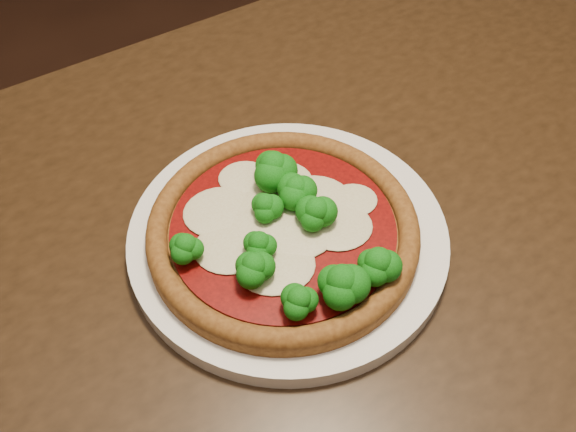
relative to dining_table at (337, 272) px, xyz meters
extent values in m
cube|color=black|center=(0.00, 0.00, 0.08)|extent=(1.39, 1.15, 0.04)
cylinder|color=black|center=(0.39, 0.51, -0.29)|extent=(0.06, 0.06, 0.71)
cylinder|color=silver|center=(-0.06, -0.02, 0.11)|extent=(0.31, 0.31, 0.02)
cylinder|color=brown|center=(-0.07, -0.03, 0.12)|extent=(0.26, 0.26, 0.01)
torus|color=brown|center=(-0.07, -0.03, 0.13)|extent=(0.26, 0.26, 0.02)
cylinder|color=#720805|center=(-0.07, -0.03, 0.13)|extent=(0.21, 0.21, 0.00)
ellipsoid|color=beige|center=(-0.12, -0.04, 0.14)|extent=(0.07, 0.06, 0.01)
ellipsoid|color=beige|center=(0.01, -0.01, 0.14)|extent=(0.05, 0.04, 0.00)
ellipsoid|color=beige|center=(-0.12, 0.00, 0.14)|extent=(0.07, 0.06, 0.01)
ellipsoid|color=beige|center=(-0.08, -0.07, 0.14)|extent=(0.07, 0.07, 0.01)
ellipsoid|color=beige|center=(-0.03, -0.01, 0.14)|extent=(0.08, 0.07, 0.01)
ellipsoid|color=beige|center=(-0.07, -0.02, 0.14)|extent=(0.11, 0.10, 0.01)
ellipsoid|color=beige|center=(-0.02, -0.04, 0.14)|extent=(0.07, 0.06, 0.01)
ellipsoid|color=beige|center=(-0.09, 0.04, 0.14)|extent=(0.05, 0.05, 0.00)
ellipsoid|color=beige|center=(-0.06, 0.03, 0.14)|extent=(0.07, 0.06, 0.01)
ellipsoid|color=#168915|center=(-0.04, -0.12, 0.16)|extent=(0.05, 0.05, 0.04)
ellipsoid|color=#168915|center=(-0.05, 0.00, 0.15)|extent=(0.04, 0.04, 0.03)
ellipsoid|color=#168915|center=(-0.10, -0.08, 0.15)|extent=(0.04, 0.04, 0.03)
ellipsoid|color=#168915|center=(-0.10, -0.06, 0.15)|extent=(0.03, 0.03, 0.03)
ellipsoid|color=#168915|center=(-0.07, 0.03, 0.16)|extent=(0.05, 0.05, 0.04)
ellipsoid|color=#168915|center=(-0.08, -0.02, 0.15)|extent=(0.04, 0.04, 0.03)
ellipsoid|color=#168915|center=(-0.16, -0.05, 0.15)|extent=(0.03, 0.03, 0.03)
ellipsoid|color=#168915|center=(-0.04, -0.03, 0.16)|extent=(0.04, 0.04, 0.04)
ellipsoid|color=#168915|center=(-0.07, -0.12, 0.15)|extent=(0.04, 0.04, 0.03)
ellipsoid|color=#168915|center=(0.00, -0.10, 0.16)|extent=(0.04, 0.04, 0.04)
camera|label=1|loc=(-0.15, -0.40, 0.60)|focal=40.00mm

